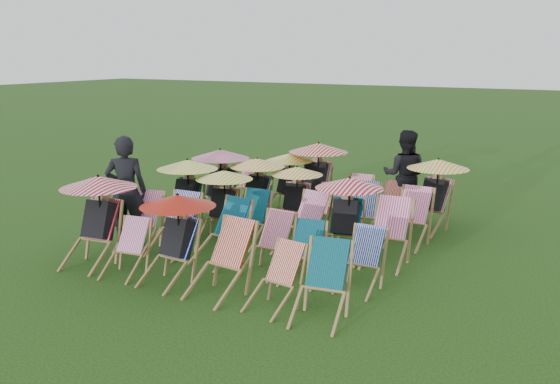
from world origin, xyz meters
The scene contains 33 objects.
ground centered at (0.00, 0.00, 0.00)m, with size 100.00×100.00×0.00m, color black.
deckchair_0 centered at (-2.03, -2.11, 0.74)m, with size 1.18×1.26×1.40m.
deckchair_1 centered at (-1.28, -2.24, 0.41)m, with size 0.64×0.82×0.82m.
deckchair_2 centered at (-0.47, -2.14, 0.68)m, with size 1.09×1.14×1.29m.
deckchair_3 centered at (0.41, -2.21, 0.50)m, with size 0.77×1.00×1.01m.
deckchair_4 centered at (1.28, -2.24, 0.42)m, with size 0.67×0.85×0.83m.
deckchair_5 centered at (1.96, -2.27, 0.47)m, with size 0.74×0.95×0.95m.
deckchair_6 centered at (-1.97, -1.15, 0.47)m, with size 0.76×0.95×0.94m.
deckchair_7 centered at (-1.30, -1.07, 0.49)m, with size 0.66×0.91×0.98m.
deckchair_8 centered at (-0.37, -1.06, 0.49)m, with size 0.81×1.01×0.98m.
deckchair_9 centered at (0.52, -1.10, 0.45)m, with size 0.65×0.86×0.89m.
deckchair_10 centered at (1.14, -1.17, 0.42)m, with size 0.65×0.84×0.84m.
deckchair_11 centered at (2.01, -1.09, 0.43)m, with size 0.57×0.79×0.85m.
deckchair_12 centered at (-1.97, 0.07, 0.70)m, with size 1.13×1.20×1.33m.
deckchair_13 centered at (-1.14, 0.06, 0.64)m, with size 1.02×1.11×1.21m.
deckchair_14 centered at (-0.51, -0.03, 0.45)m, with size 0.61×0.85×0.90m.
deckchair_15 centered at (0.52, -0.01, 0.49)m, with size 0.81×1.01×0.98m.
deckchair_16 centered at (1.25, 0.11, 0.69)m, with size 1.10×1.20×1.31m.
deckchair_17 centered at (1.96, 0.12, 0.50)m, with size 0.73×0.97×1.01m.
deckchair_18 centered at (-2.03, 1.19, 0.72)m, with size 1.16×1.21×1.37m.
deckchair_19 centered at (-1.15, 1.19, 0.67)m, with size 1.07×1.10×1.26m.
deckchair_20 centered at (-0.31, 1.27, 0.61)m, with size 0.98×1.05×1.16m.
deckchair_21 centered at (0.40, 1.26, 0.43)m, with size 0.61×0.82×0.87m.
deckchair_22 centered at (1.09, 1.15, 0.49)m, with size 0.78×0.99×0.99m.
deckchair_23 centered at (1.96, 1.26, 0.48)m, with size 0.68×0.92×0.97m.
deckchair_24 centered at (-1.99, 2.34, 0.47)m, with size 0.74×0.95×0.94m.
deckchair_25 centered at (-1.07, 2.36, 0.64)m, with size 1.02×1.07×1.20m.
deckchair_26 centered at (-0.45, 2.47, 0.76)m, with size 1.22×1.32×1.45m.
deckchair_27 centered at (0.50, 2.42, 0.43)m, with size 0.61×0.82×0.85m.
deckchair_28 centered at (1.26, 2.28, 0.41)m, with size 0.58×0.78×0.82m.
deckchair_29 centered at (2.04, 2.33, 0.71)m, with size 1.13×1.21×1.35m.
person_left centered at (-2.30, -1.07, 0.95)m, with size 0.70×0.46×1.91m, color black.
person_rear centered at (1.33, 2.88, 0.89)m, with size 0.87×0.68×1.79m, color black.
Camera 1 is at (5.05, -8.86, 3.28)m, focal length 40.00 mm.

